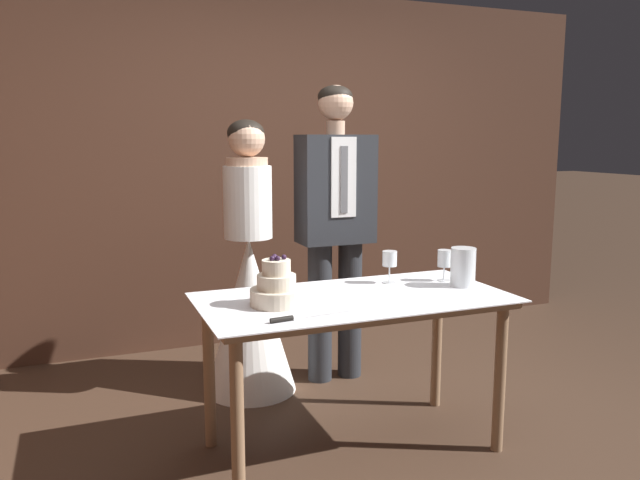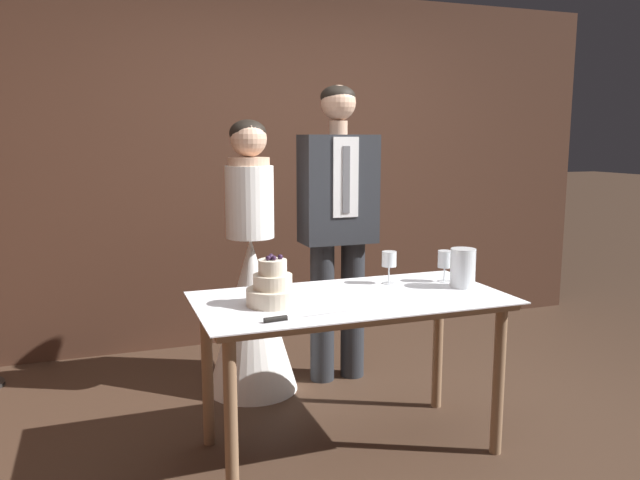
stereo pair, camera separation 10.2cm
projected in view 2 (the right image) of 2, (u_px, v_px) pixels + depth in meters
name	position (u px, v px, depth m)	size (l,w,h in m)	color
ground_plane	(401.00, 453.00, 3.03)	(40.00, 40.00, 0.00)	#422D21
wall_back	(282.00, 169.00, 4.67)	(5.21, 0.12, 2.55)	#472B1E
cake_table	(351.00, 316.00, 2.97)	(1.47, 0.74, 0.77)	#8E6B4C
tiered_cake	(273.00, 288.00, 2.80)	(0.24, 0.24, 0.23)	beige
cake_knife	(291.00, 318.00, 2.58)	(0.39, 0.07, 0.02)	silver
wine_glass_near	(445.00, 261.00, 3.25)	(0.07, 0.07, 0.16)	silver
wine_glass_middle	(389.00, 260.00, 3.21)	(0.08, 0.08, 0.17)	silver
hurricane_candle	(463.00, 269.00, 3.14)	(0.13, 0.13, 0.20)	silver
bride	(251.00, 294.00, 3.70)	(0.54, 0.54, 1.61)	white
groom	(338.00, 217.00, 3.82)	(0.45, 0.25, 1.82)	#282B30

